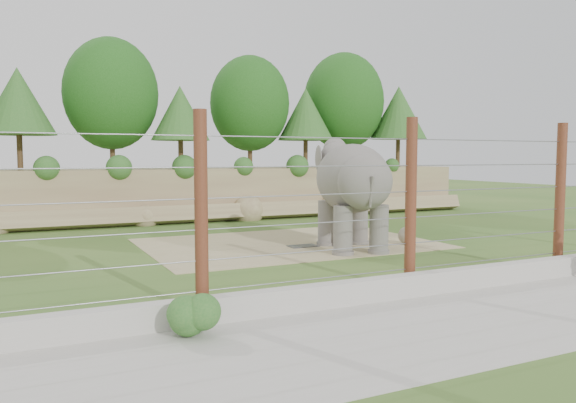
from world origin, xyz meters
name	(u,v)px	position (x,y,z in m)	size (l,w,h in m)	color
ground	(317,258)	(0.00, 0.00, 0.00)	(90.00, 90.00, 0.00)	#3A6224
back_embankment	(207,140)	(0.59, 12.68, 3.97)	(30.00, 5.52, 8.77)	#876C4E
dirt_patch	(288,243)	(0.50, 3.00, 0.01)	(10.00, 7.00, 0.02)	tan
drain_grate	(303,246)	(0.62, 2.10, 0.04)	(1.00, 0.60, 0.03)	#262628
elephant	(352,195)	(1.85, 0.94, 1.84)	(1.95, 4.55, 3.69)	#68635D
stone_ball	(407,236)	(4.13, 0.93, 0.33)	(0.62, 0.62, 0.62)	gray
retaining_wall	(423,284)	(0.00, -5.00, 0.25)	(26.00, 0.35, 0.50)	#B3AFA6
walkway	(491,317)	(0.00, -7.00, 0.01)	(26.00, 4.00, 0.01)	#B3AFA6
barrier_fence	(411,205)	(0.00, -4.50, 2.00)	(20.26, 0.26, 4.00)	#4F2318
walkway_shrub	(195,317)	(-5.53, -5.80, 0.40)	(0.77, 0.77, 0.77)	#286325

